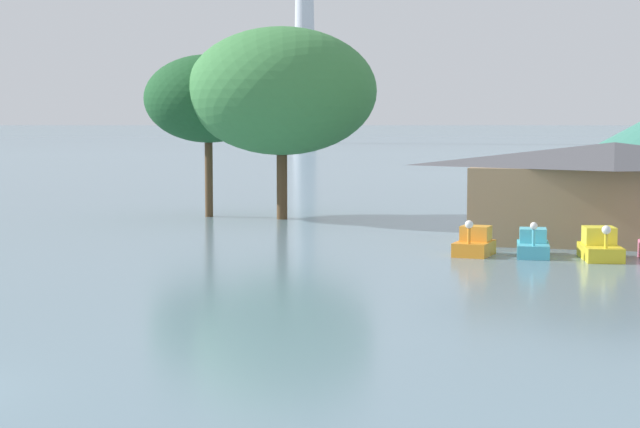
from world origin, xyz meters
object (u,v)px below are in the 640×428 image
Objects in this scene: pedal_boat_orange at (474,244)px; shoreline_tree_tall_left at (208,99)px; boathouse at (614,191)px; shoreline_tree_mid at (282,91)px; pedal_boat_yellow at (600,247)px; pedal_boat_cyan at (533,245)px.

shoreline_tree_tall_left is at bearing -122.30° from pedal_boat_orange.
shoreline_tree_mid reaches higher than boathouse.
pedal_boat_orange reaches higher than pedal_boat_yellow.
pedal_boat_yellow is at bearing -32.17° from shoreline_tree_tall_left.
pedal_boat_orange is 5.21m from pedal_boat_yellow.
shoreline_tree_tall_left reaches higher than pedal_boat_yellow.
boathouse is at bearing 141.84° from pedal_boat_orange.
boathouse reaches higher than pedal_boat_yellow.
boathouse reaches higher than pedal_boat_orange.
pedal_boat_yellow is (2.77, -0.31, 0.06)m from pedal_boat_cyan.
shoreline_tree_mid is (-12.91, 14.01, 6.91)m from pedal_boat_orange.
pedal_boat_yellow is at bearing 97.64° from pedal_boat_orange.
pedal_boat_cyan is 25.30m from shoreline_tree_tall_left.
pedal_boat_orange is at bearing -47.33° from shoreline_tree_mid.
pedal_boat_cyan is at bearing 105.60° from pedal_boat_orange.
shoreline_tree_mid is at bearing 155.87° from boathouse.
shoreline_tree_mid is (4.67, -0.39, 0.41)m from shoreline_tree_tall_left.
shoreline_tree_mid is at bearing -136.83° from pedal_boat_cyan.
shoreline_tree_tall_left reaches higher than pedal_boat_orange.
shoreline_tree_tall_left is (-17.58, 14.39, 6.50)m from pedal_boat_orange.
pedal_boat_yellow is 0.28× the size of shoreline_tree_mid.
shoreline_tree_tall_left is at bearing -133.06° from pedal_boat_yellow.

